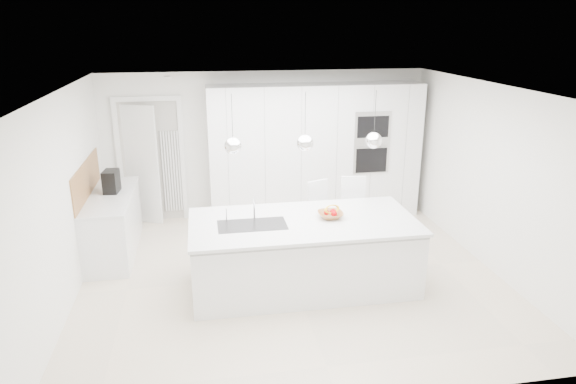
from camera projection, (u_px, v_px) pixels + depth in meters
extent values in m
plane|color=beige|center=(292.00, 276.00, 6.93)|extent=(5.50, 5.50, 0.00)
plane|color=white|center=(266.00, 144.00, 8.87)|extent=(5.50, 0.00, 5.50)
plane|color=white|center=(64.00, 200.00, 6.09)|extent=(0.00, 5.00, 5.00)
plane|color=white|center=(292.00, 89.00, 6.14)|extent=(5.50, 5.50, 0.00)
cube|color=white|center=(315.00, 152.00, 8.75)|extent=(3.60, 0.60, 2.30)
cube|color=white|center=(136.00, 165.00, 8.52)|extent=(0.76, 0.38, 2.00)
cube|color=white|center=(113.00, 225.00, 7.52)|extent=(0.60, 1.80, 0.86)
cube|color=white|center=(110.00, 196.00, 7.38)|extent=(0.62, 1.82, 0.04)
cube|color=#A77545|center=(86.00, 179.00, 7.24)|extent=(0.02, 1.80, 0.50)
cube|color=white|center=(304.00, 256.00, 6.53)|extent=(2.80, 1.20, 0.86)
cube|color=white|center=(303.00, 222.00, 6.43)|extent=(2.84, 1.40, 0.04)
cylinder|color=white|center=(254.00, 208.00, 6.42)|extent=(0.02, 0.02, 0.30)
sphere|color=white|center=(233.00, 146.00, 5.93)|extent=(0.20, 0.20, 0.20)
sphere|color=white|center=(305.00, 143.00, 6.07)|extent=(0.20, 0.20, 0.20)
sphere|color=white|center=(374.00, 140.00, 6.20)|extent=(0.20, 0.20, 0.20)
imported|color=#A77545|center=(330.00, 215.00, 6.50)|extent=(0.32, 0.32, 0.08)
cube|color=black|center=(111.00, 181.00, 7.45)|extent=(0.23, 0.32, 0.33)
sphere|color=#C00309|center=(333.00, 212.00, 6.53)|extent=(0.07, 0.07, 0.07)
sphere|color=#C00309|center=(334.00, 213.00, 6.47)|extent=(0.08, 0.08, 0.08)
sphere|color=#C00309|center=(334.00, 214.00, 6.45)|extent=(0.08, 0.08, 0.08)
sphere|color=#C00309|center=(327.00, 212.00, 6.51)|extent=(0.07, 0.07, 0.07)
torus|color=yellow|center=(332.00, 209.00, 6.46)|extent=(0.25, 0.18, 0.22)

